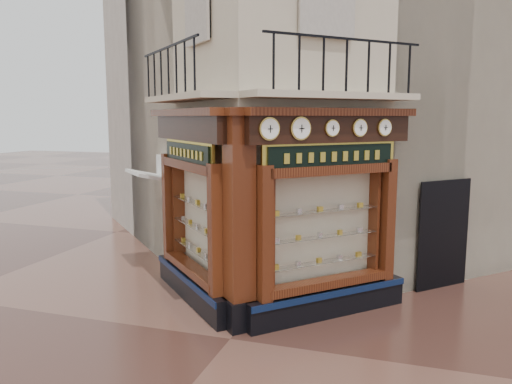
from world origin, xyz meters
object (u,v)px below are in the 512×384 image
at_px(corner_pilaster, 239,223).
at_px(awning, 151,270).
at_px(clock_c, 332,128).
at_px(clock_a, 269,129).
at_px(clock_d, 360,128).
at_px(signboard_right, 332,156).
at_px(clock_b, 301,128).
at_px(signboard_left, 188,153).
at_px(clock_e, 385,128).

bearing_deg(corner_pilaster, awning, 96.84).
bearing_deg(corner_pilaster, clock_c, -14.44).
bearing_deg(corner_pilaster, clock_a, -49.33).
xyz_separation_m(clock_d, signboard_right, (-0.46, -0.30, -0.52)).
bearing_deg(corner_pilaster, clock_b, -23.35).
height_order(corner_pilaster, clock_c, corner_pilaster).
distance_m(clock_c, signboard_left, 2.98).
distance_m(corner_pilaster, clock_a, 1.77).
bearing_deg(clock_b, signboard_left, 120.95).
distance_m(clock_c, signboard_right, 0.54).
relative_size(corner_pilaster, signboard_right, 1.88).
bearing_deg(clock_b, clock_a, -180.00).
bearing_deg(signboard_left, clock_e, -124.24).
height_order(signboard_left, signboard_right, signboard_right).
relative_size(corner_pilaster, clock_b, 9.70).
xyz_separation_m(clock_a, signboard_right, (0.90, 1.06, -0.52)).
xyz_separation_m(clock_a, awning, (-3.86, 2.63, -3.62)).
bearing_deg(clock_a, corner_pilaster, 130.67).
height_order(clock_e, awning, clock_e).
bearing_deg(clock_b, clock_e, 0.00).
distance_m(awning, signboard_right, 5.90).
xyz_separation_m(clock_b, clock_d, (0.92, 0.92, -0.00)).
xyz_separation_m(corner_pilaster, clock_c, (1.47, 0.87, 1.67)).
xyz_separation_m(clock_a, clock_b, (0.44, 0.44, 0.00)).
bearing_deg(signboard_left, signboard_right, -135.00).
bearing_deg(clock_c, signboard_right, 50.38).
height_order(clock_d, signboard_left, clock_d).
bearing_deg(awning, signboard_right, -153.34).
height_order(corner_pilaster, signboard_right, corner_pilaster).
relative_size(corner_pilaster, clock_d, 11.96).
height_order(clock_a, clock_c, clock_a).
height_order(corner_pilaster, clock_b, corner_pilaster).
distance_m(clock_c, awning, 6.23).
bearing_deg(awning, clock_a, -169.31).
relative_size(clock_c, clock_d, 0.92).
bearing_deg(clock_d, corner_pilaster, 169.42).
relative_size(clock_b, clock_e, 1.25).
bearing_deg(awning, clock_c, -154.83).
distance_m(corner_pilaster, clock_d, 2.86).
bearing_deg(awning, clock_d, -148.76).
distance_m(clock_a, clock_d, 1.92).
height_order(corner_pilaster, awning, corner_pilaster).
height_order(corner_pilaster, clock_d, corner_pilaster).
height_order(clock_a, signboard_left, clock_a).
relative_size(clock_a, signboard_left, 0.21).
bearing_deg(signboard_right, clock_b, -171.73).
relative_size(clock_a, signboard_right, 0.19).
bearing_deg(clock_d, clock_a, -180.00).
relative_size(awning, signboard_left, 0.71).
height_order(clock_c, clock_e, clock_e).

